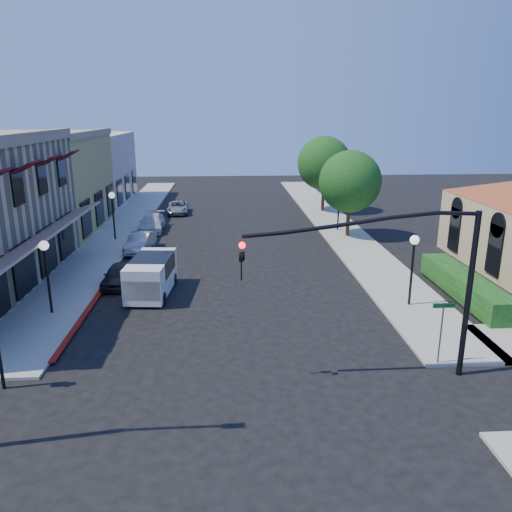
{
  "coord_description": "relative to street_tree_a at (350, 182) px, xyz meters",
  "views": [
    {
      "loc": [
        -0.28,
        -14.14,
        9.12
      ],
      "look_at": [
        1.07,
        8.33,
        2.6
      ],
      "focal_mm": 35.0,
      "sensor_mm": 36.0,
      "label": 1
    }
  ],
  "objects": [
    {
      "name": "ground",
      "position": [
        -8.8,
        -22.0,
        -4.19
      ],
      "size": [
        120.0,
        120.0,
        0.0
      ],
      "primitive_type": "plane",
      "color": "black",
      "rests_on": "ground"
    },
    {
      "name": "sidewalk_left",
      "position": [
        -17.55,
        5.0,
        -4.13
      ],
      "size": [
        3.5,
        50.0,
        0.12
      ],
      "primitive_type": "cube",
      "color": "gray",
      "rests_on": "ground"
    },
    {
      "name": "sidewalk_right",
      "position": [
        -0.05,
        5.0,
        -4.13
      ],
      "size": [
        3.5,
        50.0,
        0.12
      ],
      "primitive_type": "cube",
      "color": "gray",
      "rests_on": "ground"
    },
    {
      "name": "curb_red_strip",
      "position": [
        -15.7,
        -14.0,
        -4.19
      ],
      "size": [
        0.25,
        10.0,
        0.06
      ],
      "primitive_type": "cube",
      "color": "maroon",
      "rests_on": "ground"
    },
    {
      "name": "yellow_stucco_building",
      "position": [
        -24.3,
        4.0,
        -0.39
      ],
      "size": [
        10.0,
        12.0,
        7.6
      ],
      "primitive_type": "cube",
      "color": "tan",
      "rests_on": "ground"
    },
    {
      "name": "pink_stucco_building",
      "position": [
        -24.3,
        16.0,
        -0.69
      ],
      "size": [
        10.0,
        12.0,
        7.0
      ],
      "primitive_type": "cube",
      "color": "beige",
      "rests_on": "ground"
    },
    {
      "name": "hedge",
      "position": [
        2.9,
        -13.0,
        -4.19
      ],
      "size": [
        1.4,
        8.0,
        1.1
      ],
      "primitive_type": "cube",
      "color": "#153D11",
      "rests_on": "ground"
    },
    {
      "name": "street_tree_a",
      "position": [
        0.0,
        0.0,
        0.0
      ],
      "size": [
        4.56,
        4.56,
        6.48
      ],
      "color": "#352215",
      "rests_on": "ground"
    },
    {
      "name": "street_tree_b",
      "position": [
        0.0,
        10.0,
        0.35
      ],
      "size": [
        4.94,
        4.94,
        7.02
      ],
      "color": "#352215",
      "rests_on": "ground"
    },
    {
      "name": "signal_mast_arm",
      "position": [
        -2.94,
        -20.5,
        -0.11
      ],
      "size": [
        8.01,
        0.39,
        6.0
      ],
      "color": "black",
      "rests_on": "ground"
    },
    {
      "name": "street_name_sign",
      "position": [
        -1.3,
        -19.8,
        -2.5
      ],
      "size": [
        0.8,
        0.06,
        2.5
      ],
      "color": "#595B5E",
      "rests_on": "ground"
    },
    {
      "name": "lamppost_left_near",
      "position": [
        -17.3,
        -14.0,
        -1.46
      ],
      "size": [
        0.44,
        0.44,
        3.57
      ],
      "color": "black",
      "rests_on": "ground"
    },
    {
      "name": "lamppost_left_far",
      "position": [
        -17.3,
        0.0,
        -1.46
      ],
      "size": [
        0.44,
        0.44,
        3.57
      ],
      "color": "black",
      "rests_on": "ground"
    },
    {
      "name": "lamppost_right_near",
      "position": [
        -0.3,
        -14.0,
        -1.46
      ],
      "size": [
        0.44,
        0.44,
        3.57
      ],
      "color": "black",
      "rests_on": "ground"
    },
    {
      "name": "lamppost_right_far",
      "position": [
        -0.3,
        2.0,
        -1.46
      ],
      "size": [
        0.44,
        0.44,
        3.57
      ],
      "color": "black",
      "rests_on": "ground"
    },
    {
      "name": "white_van",
      "position": [
        -13.01,
        -11.54,
        -3.08
      ],
      "size": [
        2.24,
        4.48,
        1.92
      ],
      "color": "silver",
      "rests_on": "ground"
    },
    {
      "name": "parked_car_a",
      "position": [
        -15.0,
        -10.0,
        -3.61
      ],
      "size": [
        1.59,
        3.51,
        1.17
      ],
      "primitive_type": "imported",
      "rotation": [
        0.0,
        0.0,
        -0.06
      ],
      "color": "black",
      "rests_on": "ground"
    },
    {
      "name": "parked_car_b",
      "position": [
        -14.95,
        -3.13,
        -3.56
      ],
      "size": [
        1.74,
        3.99,
        1.28
      ],
      "primitive_type": "imported",
      "rotation": [
        0.0,
        0.0,
        -0.1
      ],
      "color": "#A8AAAD",
      "rests_on": "ground"
    },
    {
      "name": "parked_car_c",
      "position": [
        -15.0,
        2.93,
        -3.54
      ],
      "size": [
        1.87,
        4.51,
        1.3
      ],
      "primitive_type": "imported",
      "rotation": [
        0.0,
        0.0,
        0.01
      ],
      "color": "silver",
      "rests_on": "ground"
    },
    {
      "name": "parked_car_d",
      "position": [
        -13.6,
        10.0,
        -3.63
      ],
      "size": [
        2.07,
        4.14,
        1.12
      ],
      "primitive_type": "imported",
      "rotation": [
        0.0,
        0.0,
        0.05
      ],
      "color": "gray",
      "rests_on": "ground"
    }
  ]
}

